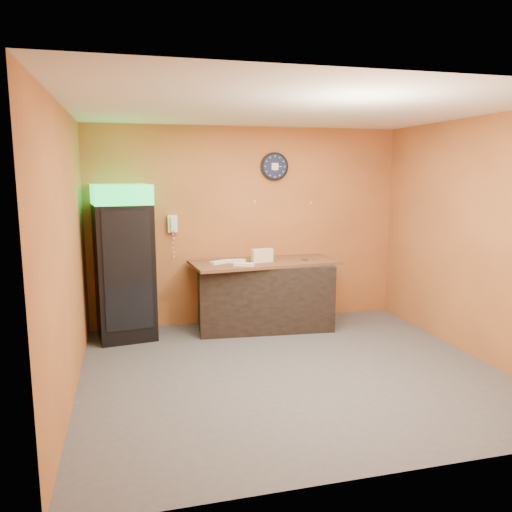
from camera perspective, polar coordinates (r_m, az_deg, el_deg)
name	(u,v)px	position (r m, az deg, el deg)	size (l,w,h in m)	color
floor	(291,371)	(5.66, 3.99, -12.93)	(4.50, 4.50, 0.00)	#47474C
back_wall	(248,226)	(7.20, -0.89, 3.45)	(4.50, 0.02, 2.80)	#C36F37
left_wall	(67,254)	(5.05, -20.81, 0.23)	(0.02, 4.00, 2.80)	#C36F37
right_wall	(475,238)	(6.37, 23.75, 1.85)	(0.02, 4.00, 2.80)	#C36F37
ceiling	(294,109)	(5.27, 4.35, 16.45)	(4.50, 4.00, 0.02)	white
beverage_cooler	(124,265)	(6.67, -14.90, -0.97)	(0.79, 0.80, 2.01)	black
prep_counter	(264,296)	(7.01, 0.93, -4.55)	(1.83, 0.81, 0.91)	black
wall_clock	(274,166)	(7.23, 2.12, 10.19)	(0.40, 0.06, 0.40)	black
wall_phone	(172,224)	(6.97, -9.52, 3.66)	(0.13, 0.11, 0.24)	white
butcher_paper	(264,262)	(6.91, 0.94, -0.72)	(2.00, 0.85, 0.04)	brown
sub_roll_stack	(262,256)	(6.78, 0.71, 0.05)	(0.30, 0.14, 0.18)	#F3E6BD
wrapped_sandwich_left	(219,262)	(6.71, -4.23, -0.71)	(0.27, 0.10, 0.04)	silver
wrapped_sandwich_mid	(244,264)	(6.53, -1.37, -0.97)	(0.27, 0.10, 0.04)	silver
wrapped_sandwich_right	(235,261)	(6.78, -2.38, -0.57)	(0.28, 0.11, 0.04)	silver
kitchen_tool	(262,257)	(7.03, 0.69, -0.10)	(0.07, 0.07, 0.07)	silver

